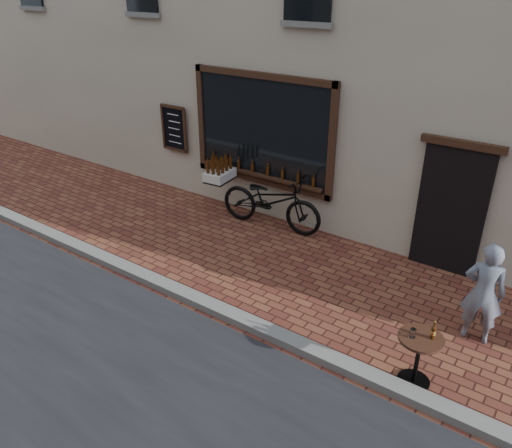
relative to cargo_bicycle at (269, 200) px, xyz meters
The scene contains 5 objects.
ground 3.45m from the cargo_bicycle, 64.50° to the right, with size 90.00×90.00×0.00m, color #57251C.
kerb 3.27m from the cargo_bicycle, 62.97° to the right, with size 90.00×0.25×0.12m, color slate.
cargo_bicycle is the anchor object (origin of this frame).
bistro_table 4.70m from the cargo_bicycle, 33.20° to the right, with size 0.55×0.55×0.95m.
pedestrian 4.51m from the cargo_bicycle, 16.01° to the right, with size 0.55×0.36×1.51m, color slate.
Camera 1 is at (3.57, -4.53, 4.62)m, focal length 35.00 mm.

